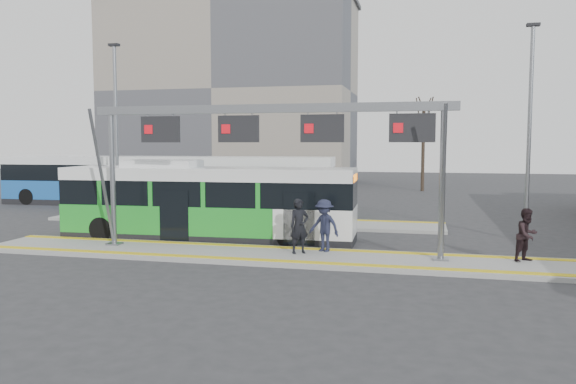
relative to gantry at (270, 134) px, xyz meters
name	(u,v)px	position (x,y,z in m)	size (l,w,h in m)	color
ground	(278,258)	(0.35, -0.25, -4.30)	(120.00, 120.00, 0.00)	#2D2D30
platform_main	(278,256)	(0.35, -0.25, -4.22)	(22.00, 3.00, 0.15)	gray
platform_second	(241,221)	(-3.65, 7.75, -4.22)	(20.00, 3.00, 0.15)	gray
tactile_main	(278,254)	(0.35, -0.25, -4.14)	(22.00, 2.65, 0.02)	gold
tactile_second	(247,217)	(-3.65, 8.90, -4.14)	(20.00, 0.35, 0.02)	gold
gantry	(270,134)	(0.00, 0.00, 0.00)	(13.00, 1.68, 5.20)	slate
apartment_block	(233,92)	(-13.65, 35.75, 4.91)	(24.50, 12.50, 18.40)	gray
hero_bus	(208,204)	(-3.37, 2.65, -2.79)	(12.10, 3.03, 3.30)	black
bg_bus_green	(222,185)	(-6.05, 11.58, -2.71)	(13.00, 3.46, 3.22)	black
bg_bus_blue	(96,180)	(-15.60, 13.78, -2.74)	(12.16, 3.10, 3.15)	black
passenger_a	(299,226)	(1.06, 0.02, -3.19)	(0.70, 0.46, 1.92)	black
passenger_b	(527,235)	(8.56, 0.43, -3.28)	(0.85, 0.66, 1.74)	black
passenger_c	(324,226)	(1.85, 0.56, -3.22)	(1.20, 0.69, 1.86)	#1D2035
tree_left	(287,114)	(-6.82, 30.78, 2.35)	(1.40, 1.40, 8.77)	#382B21
tree_mid	(424,118)	(5.26, 29.20, 1.80)	(1.40, 1.40, 8.05)	#382B21
tree_far	(177,122)	(-18.04, 31.89, 1.70)	(1.40, 1.40, 7.91)	#382B21
lamp_west	(116,132)	(-8.79, 4.89, 0.24)	(0.50, 0.25, 8.59)	slate
lamp_east	(529,128)	(9.35, 5.28, 0.30)	(0.50, 0.25, 8.71)	slate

